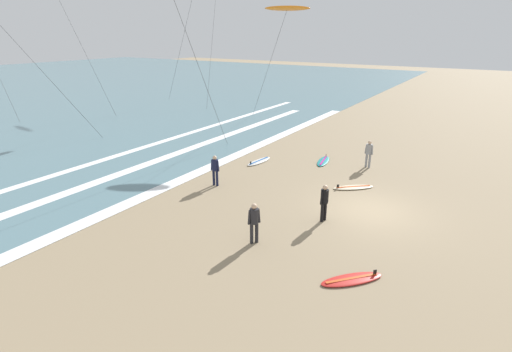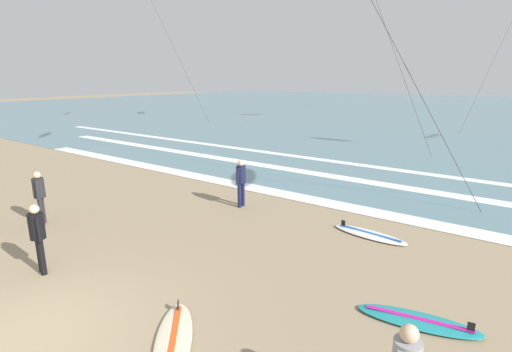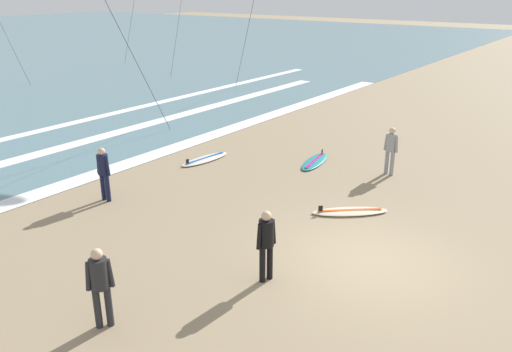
{
  "view_description": "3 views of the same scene",
  "coord_description": "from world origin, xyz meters",
  "px_view_note": "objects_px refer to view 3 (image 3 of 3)",
  "views": [
    {
      "loc": [
        -15.6,
        -3.88,
        7.36
      ],
      "look_at": [
        -2.11,
        4.61,
        1.37
      ],
      "focal_mm": 26.87,
      "sensor_mm": 36.0,
      "label": 1
    },
    {
      "loc": [
        6.49,
        -2.17,
        4.25
      ],
      "look_at": [
        0.79,
        5.59,
        1.78
      ],
      "focal_mm": 27.29,
      "sensor_mm": 36.0,
      "label": 2
    },
    {
      "loc": [
        -9.71,
        -4.05,
        5.9
      ],
      "look_at": [
        0.59,
        3.55,
        1.09
      ],
      "focal_mm": 35.88,
      "sensor_mm": 36.0,
      "label": 3
    }
  ],
  "objects_px": {
    "surfboard_left_pile": "(315,161)",
    "surfboard_foreground_flat": "(205,159)",
    "surfer_right_near": "(266,240)",
    "surfer_foreground_main": "(103,169)",
    "surfboard_near_water": "(350,211)",
    "surfer_mid_group": "(391,147)",
    "surfer_left_near": "(100,281)"
  },
  "relations": [
    {
      "from": "surfboard_near_water",
      "to": "surfboard_left_pile",
      "type": "relative_size",
      "value": 0.91
    },
    {
      "from": "surfboard_left_pile",
      "to": "surfboard_near_water",
      "type": "bearing_deg",
      "value": -136.75
    },
    {
      "from": "surfer_left_near",
      "to": "surfboard_near_water",
      "type": "relative_size",
      "value": 0.81
    },
    {
      "from": "surfer_left_near",
      "to": "surfer_mid_group",
      "type": "xyz_separation_m",
      "value": [
        10.7,
        -1.0,
        0.0
      ]
    },
    {
      "from": "surfboard_near_water",
      "to": "surfboard_left_pile",
      "type": "bearing_deg",
      "value": 43.25
    },
    {
      "from": "surfboard_left_pile",
      "to": "surfer_left_near",
      "type": "bearing_deg",
      "value": -171.35
    },
    {
      "from": "surfer_foreground_main",
      "to": "surfboard_foreground_flat",
      "type": "height_order",
      "value": "surfer_foreground_main"
    },
    {
      "from": "surfer_foreground_main",
      "to": "surfboard_foreground_flat",
      "type": "distance_m",
      "value": 4.5
    },
    {
      "from": "surfer_foreground_main",
      "to": "surfboard_left_pile",
      "type": "relative_size",
      "value": 0.73
    },
    {
      "from": "surfer_right_near",
      "to": "surfboard_left_pile",
      "type": "relative_size",
      "value": 0.73
    },
    {
      "from": "surfer_mid_group",
      "to": "surfer_right_near",
      "type": "bearing_deg",
      "value": -176.49
    },
    {
      "from": "surfer_mid_group",
      "to": "surfboard_foreground_flat",
      "type": "bearing_deg",
      "value": 113.36
    },
    {
      "from": "surfer_left_near",
      "to": "surfer_mid_group",
      "type": "bearing_deg",
      "value": -5.37
    },
    {
      "from": "surfboard_near_water",
      "to": "surfer_left_near",
      "type": "bearing_deg",
      "value": 169.24
    },
    {
      "from": "surfer_right_near",
      "to": "surfer_left_near",
      "type": "xyz_separation_m",
      "value": [
        -3.04,
        1.47,
        0.0
      ]
    },
    {
      "from": "surfer_right_near",
      "to": "surfer_foreground_main",
      "type": "xyz_separation_m",
      "value": [
        0.73,
        6.21,
        0.0
      ]
    },
    {
      "from": "surfer_mid_group",
      "to": "surfboard_left_pile",
      "type": "xyz_separation_m",
      "value": [
        -0.42,
        2.57,
        -0.91
      ]
    },
    {
      "from": "surfer_foreground_main",
      "to": "surfer_mid_group",
      "type": "distance_m",
      "value": 9.0
    },
    {
      "from": "surfer_right_near",
      "to": "surfer_foreground_main",
      "type": "distance_m",
      "value": 6.25
    },
    {
      "from": "surfer_right_near",
      "to": "surfboard_foreground_flat",
      "type": "bearing_deg",
      "value": 50.93
    },
    {
      "from": "surfer_right_near",
      "to": "surfboard_near_water",
      "type": "height_order",
      "value": "surfer_right_near"
    },
    {
      "from": "surfer_foreground_main",
      "to": "surfer_right_near",
      "type": "bearing_deg",
      "value": -96.67
    },
    {
      "from": "surfer_foreground_main",
      "to": "surfboard_near_water",
      "type": "distance_m",
      "value": 7.04
    },
    {
      "from": "surfer_right_near",
      "to": "surfer_mid_group",
      "type": "height_order",
      "value": "same"
    },
    {
      "from": "surfer_foreground_main",
      "to": "surfboard_left_pile",
      "type": "distance_m",
      "value": 7.3
    },
    {
      "from": "surfboard_left_pile",
      "to": "surfboard_foreground_flat",
      "type": "bearing_deg",
      "value": 122.73
    },
    {
      "from": "surfboard_near_water",
      "to": "surfer_mid_group",
      "type": "bearing_deg",
      "value": 5.79
    },
    {
      "from": "surfer_foreground_main",
      "to": "surfer_mid_group",
      "type": "bearing_deg",
      "value": -39.62
    },
    {
      "from": "surfboard_left_pile",
      "to": "surfer_foreground_main",
      "type": "bearing_deg",
      "value": 154.05
    },
    {
      "from": "surfer_foreground_main",
      "to": "surfboard_left_pile",
      "type": "height_order",
      "value": "surfer_foreground_main"
    },
    {
      "from": "surfboard_foreground_flat",
      "to": "surfer_foreground_main",
      "type": "bearing_deg",
      "value": -178.52
    },
    {
      "from": "surfer_right_near",
      "to": "surfer_foreground_main",
      "type": "relative_size",
      "value": 1.0
    }
  ]
}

